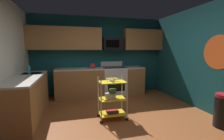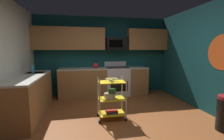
% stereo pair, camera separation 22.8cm
% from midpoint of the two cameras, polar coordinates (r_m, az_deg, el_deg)
% --- Properties ---
extents(floor, '(4.40, 4.80, 0.04)m').
position_cam_midpoint_polar(floor, '(3.44, 4.48, -19.03)').
color(floor, brown).
rests_on(floor, ground).
extents(wall_back, '(4.52, 0.06, 2.60)m').
position_cam_midpoint_polar(wall_back, '(5.46, -2.17, 5.16)').
color(wall_back, '#14474C').
rests_on(wall_back, ground).
extents(wall_right, '(0.06, 4.80, 2.60)m').
position_cam_midpoint_polar(wall_right, '(4.27, 35.00, 3.26)').
color(wall_right, '#14474C').
rests_on(wall_right, ground).
extents(wall_flower_decal, '(0.00, 0.76, 0.76)m').
position_cam_midpoint_polar(wall_flower_decal, '(4.14, 36.27, 5.17)').
color(wall_flower_decal, '#E5591E').
extents(counter_run, '(3.64, 2.62, 0.92)m').
position_cam_midpoint_polar(counter_run, '(4.64, -10.23, -5.76)').
color(counter_run, '#9E6B3D').
rests_on(counter_run, ground).
extents(oven_range, '(0.76, 0.65, 1.10)m').
position_cam_midpoint_polar(oven_range, '(5.32, 3.03, -3.82)').
color(oven_range, white).
rests_on(oven_range, ground).
extents(upper_cabinets, '(4.40, 0.33, 0.70)m').
position_cam_midpoint_polar(upper_cabinets, '(5.26, -2.93, 11.06)').
color(upper_cabinets, '#9E6B3D').
extents(microwave, '(0.70, 0.39, 0.40)m').
position_cam_midpoint_polar(microwave, '(5.33, 2.84, 9.40)').
color(microwave, black).
extents(rolling_cart, '(0.63, 0.39, 0.91)m').
position_cam_midpoint_polar(rolling_cart, '(3.47, 1.77, -10.30)').
color(rolling_cart, silver).
rests_on(rolling_cart, ground).
extents(fruit_bowl, '(0.27, 0.27, 0.07)m').
position_cam_midpoint_polar(fruit_bowl, '(3.37, 1.80, -3.42)').
color(fruit_bowl, silver).
rests_on(fruit_bowl, rolling_cart).
extents(mixing_bowl_large, '(0.25, 0.25, 0.11)m').
position_cam_midpoint_polar(mixing_bowl_large, '(3.45, 1.08, -9.29)').
color(mixing_bowl_large, silver).
rests_on(mixing_bowl_large, rolling_cart).
extents(mixing_bowl_small, '(0.18, 0.18, 0.08)m').
position_cam_midpoint_polar(mixing_bowl_small, '(3.46, 1.89, -7.52)').
color(mixing_bowl_small, '#387F4C').
rests_on(mixing_bowl_small, rolling_cart).
extents(book_stack, '(0.26, 0.21, 0.05)m').
position_cam_midpoint_polar(book_stack, '(3.57, 1.75, -14.85)').
color(book_stack, '#1E4C8C').
rests_on(book_stack, rolling_cart).
extents(kettle, '(0.21, 0.18, 0.26)m').
position_cam_midpoint_polar(kettle, '(5.12, -4.64, 1.59)').
color(kettle, red).
rests_on(kettle, counter_run).
extents(dish_soap_bottle, '(0.06, 0.06, 0.20)m').
position_cam_midpoint_polar(dish_soap_bottle, '(4.40, -25.44, 0.28)').
color(dish_soap_bottle, '#2D8CBF').
rests_on(dish_soap_bottle, counter_run).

